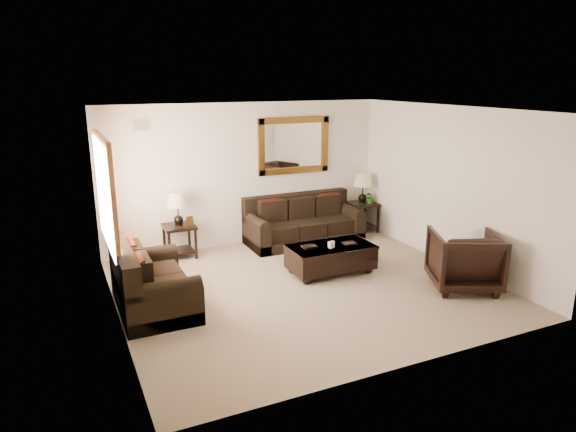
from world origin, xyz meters
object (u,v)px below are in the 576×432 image
end_table_left (178,215)px  end_table_right (363,194)px  coffee_table (331,256)px  armchair (465,257)px  loveseat (150,285)px  sofa (303,225)px

end_table_left → end_table_right: end_table_right is taller
coffee_table → armchair: size_ratio=1.42×
end_table_left → loveseat: bearing=-114.5°
loveseat → end_table_left: bearing=-24.5°
sofa → armchair: size_ratio=2.25×
sofa → end_table_right: bearing=4.8°
loveseat → end_table_left: end_table_left is taller
end_table_left → coffee_table: (2.07, -1.83, -0.49)m
coffee_table → armchair: bearing=-41.7°
end_table_right → loveseat: bearing=-157.7°
loveseat → end_table_right: end_table_right is taller
end_table_right → coffee_table: bearing=-134.4°
end_table_right → armchair: size_ratio=1.24×
end_table_left → sofa: bearing=-3.0°
loveseat → coffee_table: bearing=-87.7°
armchair → loveseat: bearing=10.2°
sofa → armchair: (1.21, -3.10, 0.16)m
loveseat → sofa: bearing=-61.1°
loveseat → end_table_left: 2.18m
sofa → end_table_right: end_table_right is taller
sofa → end_table_right: (1.45, 0.12, 0.47)m
end_table_left → coffee_table: size_ratio=0.85×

